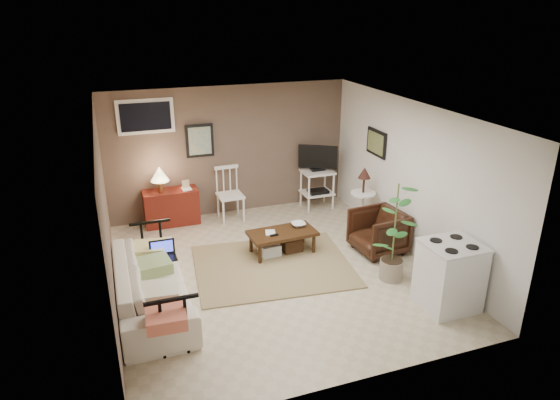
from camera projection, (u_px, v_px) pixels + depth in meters
name	position (u px, v px, depth m)	size (l,w,h in m)	color
floor	(274.00, 271.00, 7.46)	(5.00, 5.00, 0.00)	#C1B293
art_back	(200.00, 141.00, 8.93)	(0.50, 0.03, 0.60)	black
art_right	(376.00, 143.00, 8.52)	(0.03, 0.60, 0.45)	black
window	(145.00, 117.00, 8.47)	(0.96, 0.03, 0.60)	white
rug	(273.00, 266.00, 7.60)	(2.32, 1.86, 0.02)	#998059
coffee_table	(282.00, 241.00, 7.93)	(1.09, 0.61, 0.40)	#35200E
sofa	(151.00, 277.00, 6.44)	(2.25, 0.66, 0.88)	white
sofa_pillows	(157.00, 279.00, 6.20)	(0.43, 2.14, 0.15)	beige
sofa_end_rails	(161.00, 279.00, 6.51)	(0.60, 2.25, 0.76)	black
laptop	(163.00, 252.00, 6.80)	(0.35, 0.25, 0.24)	black
red_console	(170.00, 204.00, 8.96)	(0.96, 0.43, 1.11)	maroon
spindle_chair	(230.00, 195.00, 9.14)	(0.46, 0.46, 0.98)	white
tv_stand	(318.00, 175.00, 9.60)	(0.67, 0.48, 1.25)	white
side_table	(363.00, 191.00, 8.61)	(0.43, 0.43, 1.15)	white
armchair	(378.00, 230.00, 7.93)	(0.74, 0.69, 0.76)	black
potted_plant	(395.00, 229.00, 6.98)	(0.37, 0.37, 1.49)	gray
stove	(449.00, 275.00, 6.45)	(0.70, 0.65, 0.92)	silver
bowl	(298.00, 219.00, 8.04)	(0.23, 0.06, 0.23)	#35200E
book_table	(265.00, 227.00, 7.78)	(0.15, 0.02, 0.21)	#35200E
book_console	(182.00, 184.00, 8.84)	(0.17, 0.02, 0.22)	#35200E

